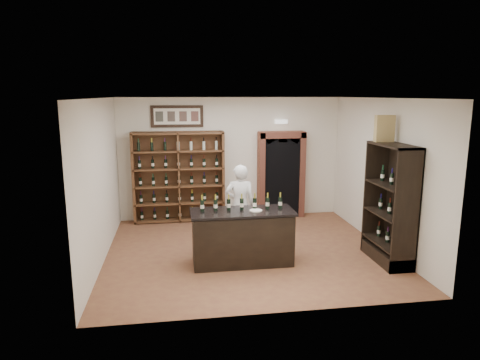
% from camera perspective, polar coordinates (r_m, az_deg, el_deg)
% --- Properties ---
extents(floor, '(5.50, 5.50, 0.00)m').
position_cam_1_polar(floor, '(8.66, 1.01, -9.41)').
color(floor, brown).
rests_on(floor, ground).
extents(ceiling, '(5.50, 5.50, 0.00)m').
position_cam_1_polar(ceiling, '(8.09, 1.08, 10.87)').
color(ceiling, white).
rests_on(ceiling, wall_back).
extents(wall_back, '(5.50, 0.04, 3.00)m').
position_cam_1_polar(wall_back, '(10.68, -1.22, 2.91)').
color(wall_back, silver).
rests_on(wall_back, ground).
extents(wall_left, '(0.04, 5.00, 3.00)m').
position_cam_1_polar(wall_left, '(8.24, -18.15, -0.19)').
color(wall_left, silver).
rests_on(wall_left, ground).
extents(wall_right, '(0.04, 5.00, 3.00)m').
position_cam_1_polar(wall_right, '(9.11, 18.35, 0.86)').
color(wall_right, silver).
rests_on(wall_right, ground).
extents(wine_shelf, '(2.20, 0.38, 2.20)m').
position_cam_1_polar(wine_shelf, '(10.50, -8.15, 0.43)').
color(wine_shelf, brown).
rests_on(wine_shelf, ground).
extents(framed_picture, '(1.25, 0.04, 0.52)m').
position_cam_1_polar(framed_picture, '(10.46, -8.38, 8.40)').
color(framed_picture, black).
rests_on(framed_picture, wall_back).
extents(arched_doorway, '(1.17, 0.35, 2.17)m').
position_cam_1_polar(arched_doorway, '(10.81, 5.49, 1.02)').
color(arched_doorway, black).
rests_on(arched_doorway, ground).
extents(emergency_light, '(0.30, 0.10, 0.10)m').
position_cam_1_polar(emergency_light, '(10.74, 5.50, 7.74)').
color(emergency_light, white).
rests_on(emergency_light, wall_back).
extents(tasting_counter, '(1.88, 0.78, 1.00)m').
position_cam_1_polar(tasting_counter, '(7.90, 0.32, -7.67)').
color(tasting_counter, black).
rests_on(tasting_counter, ground).
extents(counter_bottle_0, '(0.07, 0.07, 0.30)m').
position_cam_1_polar(counter_bottle_0, '(7.72, -5.06, -3.41)').
color(counter_bottle_0, black).
rests_on(counter_bottle_0, tasting_counter).
extents(counter_bottle_1, '(0.07, 0.07, 0.30)m').
position_cam_1_polar(counter_bottle_1, '(7.74, -3.29, -3.35)').
color(counter_bottle_1, black).
rests_on(counter_bottle_1, tasting_counter).
extents(counter_bottle_2, '(0.07, 0.07, 0.30)m').
position_cam_1_polar(counter_bottle_2, '(7.76, -1.52, -3.29)').
color(counter_bottle_2, black).
rests_on(counter_bottle_2, tasting_counter).
extents(counter_bottle_3, '(0.07, 0.07, 0.30)m').
position_cam_1_polar(counter_bottle_3, '(7.79, 0.23, -3.22)').
color(counter_bottle_3, black).
rests_on(counter_bottle_3, tasting_counter).
extents(counter_bottle_4, '(0.07, 0.07, 0.30)m').
position_cam_1_polar(counter_bottle_4, '(7.83, 1.97, -3.15)').
color(counter_bottle_4, black).
rests_on(counter_bottle_4, tasting_counter).
extents(counter_bottle_5, '(0.07, 0.07, 0.30)m').
position_cam_1_polar(counter_bottle_5, '(7.88, 3.69, -3.08)').
color(counter_bottle_5, black).
rests_on(counter_bottle_5, tasting_counter).
extents(counter_bottle_6, '(0.07, 0.07, 0.30)m').
position_cam_1_polar(counter_bottle_6, '(7.93, 5.39, -3.01)').
color(counter_bottle_6, black).
rests_on(counter_bottle_6, tasting_counter).
extents(side_cabinet, '(0.48, 1.20, 2.20)m').
position_cam_1_polar(side_cabinet, '(8.40, 19.42, -5.30)').
color(side_cabinet, black).
rests_on(side_cabinet, ground).
extents(shopkeeper, '(0.66, 0.47, 1.68)m').
position_cam_1_polar(shopkeeper, '(8.77, -0.01, -3.36)').
color(shopkeeper, white).
rests_on(shopkeeper, ground).
extents(plate, '(0.23, 0.23, 0.02)m').
position_cam_1_polar(plate, '(7.74, 2.14, -4.08)').
color(plate, silver).
rests_on(plate, tasting_counter).
extents(wine_crate, '(0.36, 0.17, 0.49)m').
position_cam_1_polar(wine_crate, '(8.41, 18.71, 6.52)').
color(wine_crate, tan).
rests_on(wine_crate, side_cabinet).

